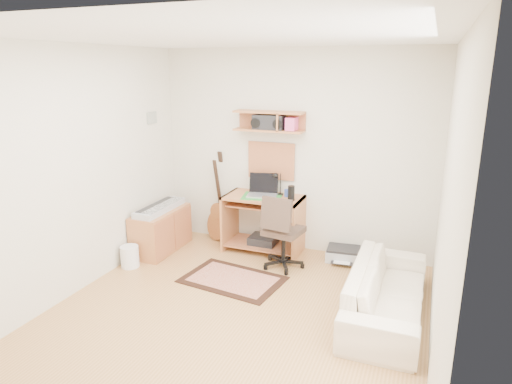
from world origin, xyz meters
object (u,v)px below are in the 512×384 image
at_px(desk, 263,224).
at_px(printer, 343,254).
at_px(task_chair, 284,231).
at_px(cabinet, 161,230).
at_px(sofa, 387,283).

relative_size(desk, printer, 2.39).
bearing_deg(task_chair, cabinet, -167.79).
distance_m(cabinet, printer, 2.39).
distance_m(desk, printer, 1.10).
relative_size(desk, task_chair, 1.07).
bearing_deg(desk, printer, 4.27).
distance_m(desk, task_chair, 0.56).
bearing_deg(task_chair, printer, 44.20).
bearing_deg(sofa, desk, 57.59).
bearing_deg(printer, desk, 178.93).
xyz_separation_m(cabinet, sofa, (2.96, -0.60, 0.06)).
relative_size(desk, cabinet, 1.11).
height_order(task_chair, printer, task_chair).
bearing_deg(cabinet, desk, 20.54).
relative_size(cabinet, printer, 2.15).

